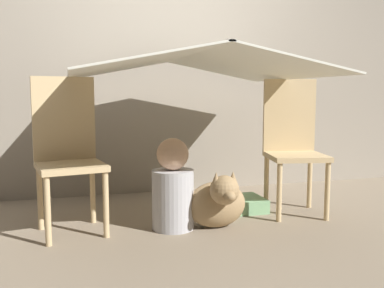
% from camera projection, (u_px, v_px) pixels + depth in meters
% --- Properties ---
extents(ground_plane, '(8.80, 8.80, 0.00)m').
position_uv_depth(ground_plane, '(198.00, 230.00, 2.78)').
color(ground_plane, gray).
extents(wall_back, '(7.00, 0.05, 2.50)m').
position_uv_depth(wall_back, '(160.00, 51.00, 3.75)').
color(wall_back, gray).
rests_on(wall_back, ground_plane).
extents(chair_left, '(0.46, 0.46, 0.99)m').
position_uv_depth(chair_left, '(68.00, 149.00, 2.72)').
color(chair_left, '#D1B27F').
rests_on(chair_left, ground_plane).
extents(chair_right, '(0.47, 0.47, 0.99)m').
position_uv_depth(chair_right, '(293.00, 142.00, 3.16)').
color(chair_right, '#D1B27F').
rests_on(chair_right, ground_plane).
extents(sheet_canopy, '(1.57, 1.44, 0.16)m').
position_uv_depth(sheet_canopy, '(192.00, 65.00, 2.80)').
color(sheet_canopy, silver).
extents(person_front, '(0.27, 0.27, 0.60)m').
position_uv_depth(person_front, '(173.00, 189.00, 2.77)').
color(person_front, '#B2B2B7').
rests_on(person_front, ground_plane).
extents(dog, '(0.40, 0.39, 0.40)m').
position_uv_depth(dog, '(218.00, 201.00, 2.78)').
color(dog, '#9E7F56').
rests_on(dog, ground_plane).
extents(floor_cushion, '(0.39, 0.31, 0.10)m').
position_uv_depth(floor_cushion, '(237.00, 204.00, 3.22)').
color(floor_cushion, '#7FB27F').
rests_on(floor_cushion, ground_plane).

